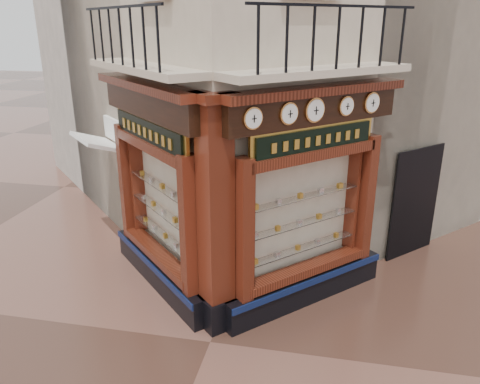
% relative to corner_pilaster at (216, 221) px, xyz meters
% --- Properties ---
extents(ground, '(80.00, 80.00, 0.00)m').
position_rel_corner_pilaster_xyz_m(ground, '(0.00, -0.50, -1.95)').
color(ground, '#462B21').
rests_on(ground, ground).
extents(neighbour_left, '(11.31, 11.31, 11.00)m').
position_rel_corner_pilaster_xyz_m(neighbour_left, '(-2.47, 8.13, 3.55)').
color(neighbour_left, beige).
rests_on(neighbour_left, ground).
extents(neighbour_right, '(11.31, 11.31, 11.00)m').
position_rel_corner_pilaster_xyz_m(neighbour_right, '(2.47, 8.13, 3.55)').
color(neighbour_right, beige).
rests_on(neighbour_right, ground).
extents(shopfront_left, '(2.86, 2.86, 3.98)m').
position_rel_corner_pilaster_xyz_m(shopfront_left, '(-1.41, 1.07, 0.03)').
color(shopfront_left, black).
rests_on(shopfront_left, ground).
extents(shopfront_right, '(2.86, 2.86, 3.98)m').
position_rel_corner_pilaster_xyz_m(shopfront_right, '(1.41, 1.07, 0.03)').
color(shopfront_right, black).
rests_on(shopfront_right, ground).
extents(corner_pilaster, '(0.85, 0.85, 3.98)m').
position_rel_corner_pilaster_xyz_m(corner_pilaster, '(0.00, 0.00, 0.00)').
color(corner_pilaster, black).
rests_on(corner_pilaster, ground).
extents(balcony, '(5.94, 2.97, 1.03)m').
position_rel_corner_pilaster_xyz_m(balcony, '(0.00, 0.99, 2.27)').
color(balcony, beige).
rests_on(balcony, ground).
extents(clock_a, '(0.27, 0.27, 0.33)m').
position_rel_corner_pilaster_xyz_m(clock_a, '(0.59, -0.02, 1.67)').
color(clock_a, '#CB8A43').
rests_on(clock_a, ground).
extents(clock_b, '(0.28, 0.28, 0.35)m').
position_rel_corner_pilaster_xyz_m(clock_b, '(1.06, 0.46, 1.67)').
color(clock_b, '#CB8A43').
rests_on(clock_b, ground).
extents(clock_c, '(0.32, 0.32, 0.40)m').
position_rel_corner_pilaster_xyz_m(clock_c, '(1.43, 0.83, 1.67)').
color(clock_c, '#CB8A43').
rests_on(clock_c, ground).
extents(clock_d, '(0.27, 0.27, 0.33)m').
position_rel_corner_pilaster_xyz_m(clock_d, '(1.92, 1.32, 1.67)').
color(clock_d, '#CB8A43').
rests_on(clock_d, ground).
extents(clock_e, '(0.29, 0.29, 0.36)m').
position_rel_corner_pilaster_xyz_m(clock_e, '(2.36, 1.76, 1.67)').
color(clock_e, '#CB8A43').
rests_on(clock_e, ground).
extents(awning, '(1.59, 1.59, 0.35)m').
position_rel_corner_pilaster_xyz_m(awning, '(-3.37, 2.66, -1.95)').
color(awning, white).
rests_on(awning, ground).
extents(signboard_left, '(2.12, 2.12, 0.57)m').
position_rel_corner_pilaster_xyz_m(signboard_left, '(-1.46, 1.01, 1.15)').
color(signboard_left, gold).
rests_on(signboard_left, ground).
extents(signboard_right, '(1.90, 1.90, 0.51)m').
position_rel_corner_pilaster_xyz_m(signboard_right, '(1.46, 1.01, 1.15)').
color(signboard_right, gold).
rests_on(signboard_right, ground).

